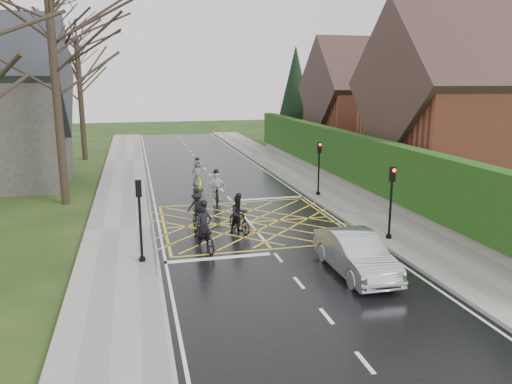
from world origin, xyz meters
name	(u,v)px	position (x,y,z in m)	size (l,w,h in m)	color
ground	(249,222)	(0.00, 0.00, 0.00)	(120.00, 120.00, 0.00)	black
road	(249,222)	(0.00, 0.00, 0.01)	(9.00, 80.00, 0.01)	black
sidewalk_right	(364,213)	(6.00, 0.00, 0.07)	(3.00, 80.00, 0.15)	gray
sidewalk_left	(120,230)	(-6.00, 0.00, 0.07)	(3.00, 80.00, 0.15)	gray
stone_wall	(348,183)	(7.75, 6.00, 0.35)	(0.50, 38.00, 0.70)	slate
hedge	(349,155)	(7.75, 6.00, 2.10)	(0.90, 38.00, 2.80)	#193C10
house_near	(472,113)	(14.75, 4.00, 4.73)	(11.80, 9.80, 11.30)	brown
house_far	(367,107)	(14.75, 18.00, 4.36)	(9.80, 8.80, 10.30)	brown
conifer	(295,97)	(10.75, 26.00, 4.99)	(4.60, 4.60, 10.00)	black
tree_near	(53,55)	(-9.00, 6.00, 7.91)	(9.24, 9.24, 11.44)	black
tree_mid	(54,49)	(-10.00, 14.00, 8.63)	(10.08, 10.08, 12.48)	black
tree_far	(79,73)	(-9.30, 22.00, 7.19)	(8.40, 8.40, 10.40)	black
railing_south	(153,236)	(-4.65, -3.50, 0.78)	(0.05, 5.04, 1.03)	slate
railing_north	(147,194)	(-4.65, 4.00, 0.79)	(0.05, 6.04, 1.03)	slate
traffic_light_ne	(319,169)	(5.10, 4.20, 1.66)	(0.24, 0.31, 3.21)	black
traffic_light_se	(391,203)	(5.10, -4.20, 1.66)	(0.24, 0.31, 3.21)	black
traffic_light_sw	(140,222)	(-5.10, -4.50, 1.66)	(0.24, 0.31, 3.21)	black
cyclist_rear	(204,234)	(-2.62, -3.38, 0.66)	(1.18, 2.22, 2.05)	black
cyclist_back	(239,218)	(-0.79, -1.42, 0.68)	(1.05, 1.88, 1.81)	black
cyclist_mid	(197,211)	(-2.41, 0.54, 0.60)	(1.10, 1.79, 1.64)	black
cyclist_front	(217,192)	(-0.97, 3.61, 0.74)	(1.13, 2.06, 2.01)	black
cyclist_lead	(198,177)	(-1.38, 8.33, 0.67)	(0.90, 2.04, 1.95)	yellow
car	(356,254)	(2.20, -7.15, 0.73)	(1.55, 4.46, 1.47)	#ADAFB4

